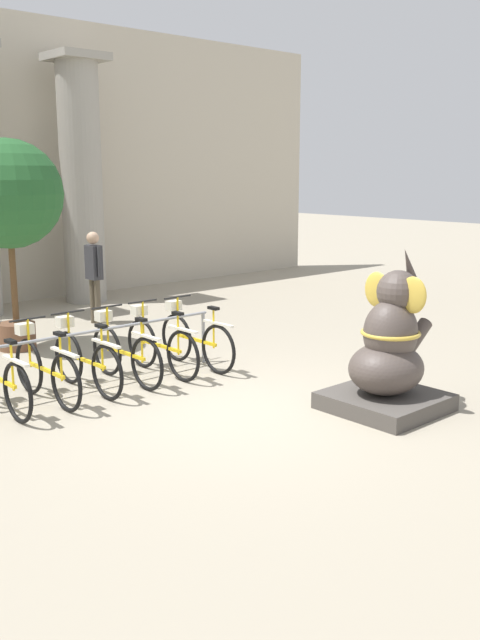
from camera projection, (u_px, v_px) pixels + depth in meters
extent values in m
plane|color=#9E937F|center=(236.00, 410.00, 8.51)|extent=(60.00, 60.00, 0.00)
cylinder|color=gray|center=(82.00, 185.00, 15.08)|extent=(0.87, 0.87, 5.00)
cube|color=gray|center=(76.00, 57.00, 14.55)|extent=(1.09, 1.09, 0.16)
cylinder|color=gray|center=(203.00, 337.00, 10.56)|extent=(0.05, 0.05, 0.75)
cylinder|color=gray|center=(101.00, 330.00, 9.35)|extent=(3.55, 0.04, 0.04)
torus|color=black|center=(18.00, 393.00, 8.00)|extent=(0.05, 0.71, 0.71)
cube|color=silver|center=(16.00, 361.00, 7.93)|extent=(0.06, 0.60, 0.03)
cylinder|color=yellow|center=(12.00, 367.00, 8.02)|extent=(0.03, 0.03, 0.55)
cube|color=black|center=(10.00, 341.00, 7.96)|extent=(0.08, 0.18, 0.04)
torus|color=black|center=(29.00, 366.00, 9.08)|extent=(0.05, 0.71, 0.71)
torus|color=black|center=(66.00, 383.00, 8.37)|extent=(0.05, 0.71, 0.71)
cube|color=yellow|center=(47.00, 370.00, 8.71)|extent=(0.04, 0.87, 0.04)
cube|color=silver|center=(65.00, 352.00, 8.30)|extent=(0.06, 0.60, 0.03)
cylinder|color=yellow|center=(61.00, 358.00, 8.39)|extent=(0.03, 0.03, 0.55)
cube|color=black|center=(60.00, 334.00, 8.33)|extent=(0.08, 0.18, 0.04)
cylinder|color=yellow|center=(29.00, 343.00, 8.98)|extent=(0.03, 0.03, 0.62)
cylinder|color=black|center=(27.00, 319.00, 8.92)|extent=(0.48, 0.03, 0.03)
cube|color=silver|center=(25.00, 329.00, 9.02)|extent=(0.20, 0.16, 0.14)
torus|color=black|center=(69.00, 358.00, 9.50)|extent=(0.05, 0.71, 0.71)
torus|color=black|center=(107.00, 373.00, 8.80)|extent=(0.05, 0.71, 0.71)
cube|color=yellow|center=(87.00, 361.00, 9.14)|extent=(0.04, 0.87, 0.04)
cube|color=silver|center=(106.00, 343.00, 8.72)|extent=(0.06, 0.60, 0.03)
cylinder|color=yellow|center=(102.00, 349.00, 8.81)|extent=(0.03, 0.03, 0.55)
cube|color=black|center=(101.00, 326.00, 8.75)|extent=(0.08, 0.18, 0.04)
cylinder|color=yellow|center=(69.00, 335.00, 9.41)|extent=(0.03, 0.03, 0.62)
cylinder|color=black|center=(68.00, 312.00, 9.35)|extent=(0.48, 0.03, 0.03)
cube|color=silver|center=(65.00, 322.00, 9.45)|extent=(0.20, 0.16, 0.14)
torus|color=black|center=(107.00, 350.00, 9.89)|extent=(0.05, 0.71, 0.71)
torus|color=black|center=(147.00, 364.00, 9.18)|extent=(0.05, 0.71, 0.71)
cube|color=yellow|center=(126.00, 353.00, 9.53)|extent=(0.04, 0.87, 0.04)
cube|color=silver|center=(146.00, 336.00, 9.11)|extent=(0.06, 0.60, 0.03)
cylinder|color=yellow|center=(142.00, 342.00, 9.20)|extent=(0.03, 0.03, 0.55)
cube|color=black|center=(141.00, 319.00, 9.14)|extent=(0.08, 0.18, 0.04)
cylinder|color=yellow|center=(108.00, 329.00, 9.80)|extent=(0.03, 0.03, 0.62)
cylinder|color=black|center=(107.00, 307.00, 9.73)|extent=(0.48, 0.03, 0.03)
cube|color=silver|center=(103.00, 316.00, 9.83)|extent=(0.20, 0.16, 0.14)
torus|color=black|center=(142.00, 343.00, 10.28)|extent=(0.05, 0.71, 0.71)
torus|color=black|center=(183.00, 356.00, 9.57)|extent=(0.05, 0.71, 0.71)
cube|color=yellow|center=(162.00, 346.00, 9.92)|extent=(0.04, 0.87, 0.04)
cube|color=silver|center=(183.00, 329.00, 9.50)|extent=(0.06, 0.60, 0.03)
cylinder|color=yellow|center=(178.00, 335.00, 9.59)|extent=(0.03, 0.03, 0.55)
cube|color=black|center=(178.00, 313.00, 9.53)|extent=(0.08, 0.18, 0.04)
cylinder|color=yellow|center=(143.00, 323.00, 10.19)|extent=(0.03, 0.03, 0.62)
cylinder|color=black|center=(143.00, 301.00, 10.12)|extent=(0.48, 0.03, 0.03)
cube|color=silver|center=(139.00, 310.00, 10.22)|extent=(0.20, 0.16, 0.14)
torus|color=black|center=(177.00, 338.00, 10.64)|extent=(0.05, 0.71, 0.71)
torus|color=black|center=(218.00, 349.00, 9.93)|extent=(0.05, 0.71, 0.71)
cube|color=yellow|center=(197.00, 340.00, 10.27)|extent=(0.04, 0.87, 0.04)
cube|color=silver|center=(218.00, 324.00, 9.86)|extent=(0.06, 0.60, 0.03)
cylinder|color=yellow|center=(214.00, 329.00, 9.95)|extent=(0.03, 0.03, 0.55)
cube|color=black|center=(213.00, 308.00, 9.89)|extent=(0.08, 0.18, 0.04)
cylinder|color=yellow|center=(178.00, 318.00, 10.54)|extent=(0.03, 0.03, 0.62)
cylinder|color=black|center=(177.00, 297.00, 10.48)|extent=(0.48, 0.03, 0.03)
cube|color=silver|center=(174.00, 305.00, 10.58)|extent=(0.20, 0.16, 0.14)
cube|color=#4C4742|center=(385.00, 401.00, 8.51)|extent=(1.24, 1.24, 0.20)
ellipsoid|color=#4C423D|center=(386.00, 368.00, 8.42)|extent=(0.96, 0.84, 0.62)
ellipsoid|color=#4C423D|center=(391.00, 333.00, 8.37)|extent=(0.68, 0.62, 0.79)
sphere|color=#4C423D|center=(398.00, 292.00, 8.35)|extent=(0.51, 0.51, 0.51)
ellipsoid|color=gold|center=(377.00, 290.00, 8.49)|extent=(0.08, 0.36, 0.43)
ellipsoid|color=gold|center=(413.00, 295.00, 8.12)|extent=(0.08, 0.36, 0.43)
cone|color=#4C423D|center=(410.00, 272.00, 8.45)|extent=(0.43, 0.18, 0.64)
cylinder|color=#4C423D|center=(396.00, 334.00, 8.69)|extent=(0.50, 0.17, 0.45)
cylinder|color=#4C423D|center=(416.00, 338.00, 8.49)|extent=(0.50, 0.17, 0.45)
torus|color=gold|center=(391.00, 333.00, 8.37)|extent=(0.70, 0.70, 0.05)
cylinder|color=brown|center=(93.00, 301.00, 13.28)|extent=(0.11, 0.11, 0.84)
cylinder|color=brown|center=(98.00, 302.00, 13.16)|extent=(0.11, 0.11, 0.84)
cube|color=#333338|center=(94.00, 262.00, 13.07)|extent=(0.20, 0.32, 0.63)
sphere|color=tan|center=(93.00, 238.00, 12.98)|extent=(0.23, 0.23, 0.23)
cylinder|color=#333338|center=(88.00, 260.00, 13.21)|extent=(0.07, 0.07, 0.56)
cylinder|color=#333338|center=(99.00, 262.00, 12.92)|extent=(0.07, 0.07, 0.56)
cylinder|color=brown|center=(17.00, 336.00, 11.37)|extent=(0.58, 0.58, 0.43)
cylinder|color=brown|center=(14.00, 281.00, 11.18)|extent=(0.10, 0.10, 1.35)
sphere|color=#235628|center=(8.00, 194.00, 10.91)|extent=(1.68, 1.68, 1.68)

